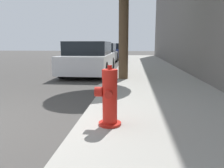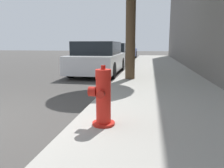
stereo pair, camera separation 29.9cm
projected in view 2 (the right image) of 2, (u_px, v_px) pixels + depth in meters
The scene contains 5 objects.
sidewalk_slab at pixel (176, 137), 2.82m from camera, with size 2.89×40.00×0.15m.
fire_hydrant at pixel (103, 98), 2.97m from camera, with size 0.36×0.37×0.83m.
parked_car_near at pixel (99, 59), 9.29m from camera, with size 1.81×4.19×1.36m.
parked_car_mid at pixel (114, 54), 14.41m from camera, with size 1.78×4.00×1.33m.
parked_car_far at pixel (125, 51), 19.57m from camera, with size 1.85×4.48×1.34m.
Camera 2 is at (2.71, -2.75, 1.25)m, focal length 35.00 mm.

